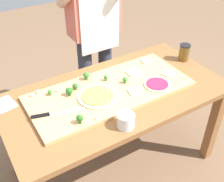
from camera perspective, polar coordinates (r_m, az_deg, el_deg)
name	(u,v)px	position (r m, az deg, el deg)	size (l,w,h in m)	color
ground_plane	(114,162)	(2.44, 0.51, -14.33)	(8.00, 8.00, 0.00)	brown
prep_table	(115,104)	(1.99, 0.61, -2.62)	(1.55, 0.80, 0.74)	brown
cutting_board	(110,91)	(1.92, -0.33, 0.07)	(1.12, 0.49, 0.03)	tan
chefs_knife	(51,114)	(1.74, -12.34, -4.66)	(0.32, 0.11, 0.02)	#B7BABF
pizza_whole_beet_magenta	(157,84)	(1.97, 9.18, 1.35)	(0.19, 0.19, 0.02)	beige
pizza_whole_pesto_green	(98,96)	(1.84, -2.95, -1.08)	(0.26, 0.26, 0.02)	beige
pizza_slice_far_right	(133,72)	(2.08, 4.26, 3.83)	(0.09, 0.09, 0.01)	silver
pizza_slice_near_right	(134,91)	(1.89, 4.58, -0.10)	(0.08, 0.08, 0.01)	silver
pizza_slice_far_left	(168,74)	(2.10, 11.37, 3.47)	(0.08, 0.08, 0.01)	silver
pizza_slice_near_left	(146,61)	(2.23, 7.00, 6.06)	(0.07, 0.07, 0.01)	silver
broccoli_floret_back_mid	(75,86)	(1.91, -7.49, 0.98)	(0.04, 0.04, 0.05)	#366618
broccoli_floret_front_right	(125,80)	(1.96, 2.65, 2.30)	(0.04, 0.04, 0.05)	#3F7220
broccoli_floret_front_mid	(86,75)	(2.00, -5.24, 3.18)	(0.04, 0.04, 0.06)	#3F7220
broccoli_floret_back_left	(69,91)	(1.86, -8.71, -0.02)	(0.05, 0.05, 0.06)	#366618
broccoli_floret_center_right	(50,92)	(1.89, -12.49, -0.19)	(0.03, 0.03, 0.04)	#487A23
broccoli_floret_front_left	(80,118)	(1.64, -6.59, -5.55)	(0.04, 0.04, 0.06)	#366618
broccoli_floret_back_right	(106,78)	(1.98, -1.33, 2.74)	(0.03, 0.03, 0.04)	#3F7220
cheese_crumble_a	(117,70)	(2.10, 0.94, 4.23)	(0.01, 0.01, 0.01)	white
cheese_crumble_b	(96,119)	(1.68, -3.22, -5.62)	(0.01, 0.01, 0.01)	white
cheese_crumble_c	(39,92)	(1.93, -14.70, -0.23)	(0.02, 0.02, 0.02)	white
cheese_crumble_d	(186,79)	(2.07, 14.86, 2.45)	(0.01, 0.01, 0.01)	silver
cheese_crumble_e	(58,91)	(1.92, -10.95, 0.07)	(0.02, 0.02, 0.02)	silver
cheese_crumble_f	(32,95)	(1.92, -15.97, -0.79)	(0.02, 0.02, 0.02)	white
flour_cup	(126,121)	(1.65, 2.83, -6.18)	(0.10, 0.10, 0.09)	white
sauce_jar	(184,52)	(2.33, 14.47, 7.61)	(0.08, 0.08, 0.14)	brown
recipe_note	(5,104)	(1.96, -21.00, -2.47)	(0.12, 0.16, 0.00)	white
cook_center	(94,23)	(2.32, -3.65, 13.70)	(0.54, 0.39, 1.67)	#333847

